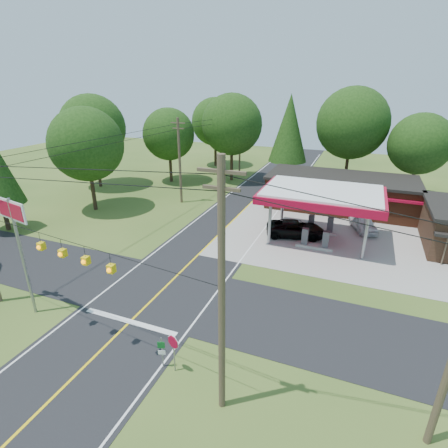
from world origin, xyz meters
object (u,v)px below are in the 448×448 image
at_px(suv_car, 295,229).
at_px(big_stop_sign, 16,229).
at_px(sedan_car, 363,223).
at_px(gas_canopy, 322,196).
at_px(octagonal_stop_sign, 173,345).

distance_m(suv_car, big_stop_sign, 22.86).
distance_m(suv_car, sedan_car, 7.16).
relative_size(gas_canopy, big_stop_sign, 1.38).
bearing_deg(gas_canopy, suv_car, -179.78).
relative_size(gas_canopy, octagonal_stop_sign, 4.74).
relative_size(suv_car, octagonal_stop_sign, 2.45).
xyz_separation_m(sedan_car, big_stop_sign, (-19.09, -22.01, 5.05)).
height_order(big_stop_sign, octagonal_stop_sign, big_stop_sign).
height_order(sedan_car, big_stop_sign, big_stop_sign).
bearing_deg(sedan_car, gas_canopy, -155.38).
bearing_deg(suv_car, octagonal_stop_sign, 159.85).
bearing_deg(big_stop_sign, gas_canopy, 49.76).
xyz_separation_m(suv_car, octagonal_stop_sign, (-2.42, -19.01, 0.89)).
relative_size(gas_canopy, sedan_car, 2.42).
bearing_deg(octagonal_stop_sign, big_stop_sign, 174.66).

